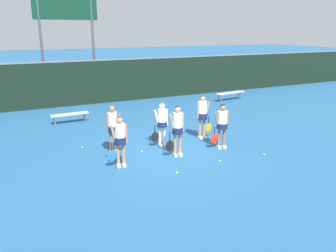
{
  "coord_description": "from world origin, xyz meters",
  "views": [
    {
      "loc": [
        -4.77,
        -9.7,
        4.07
      ],
      "look_at": [
        -0.02,
        0.06,
        0.9
      ],
      "focal_mm": 35.0,
      "sensor_mm": 36.0,
      "label": 1
    }
  ],
  "objects_px": {
    "player_5": "(203,114)",
    "tennis_ball_4": "(264,155)",
    "player_3": "(113,126)",
    "tennis_ball_5": "(82,148)",
    "tennis_ball_1": "(220,161)",
    "tennis_ball_2": "(177,173)",
    "tennis_ball_6": "(216,144)",
    "tennis_ball_3": "(210,125)",
    "bench_courtside": "(70,115)",
    "player_1": "(177,127)",
    "player_2": "(222,122)",
    "player_4": "(162,121)",
    "scoreboard": "(66,18)",
    "bench_far": "(230,94)",
    "player_0": "(120,138)",
    "tennis_ball_0": "(142,152)"
  },
  "relations": [
    {
      "from": "player_5",
      "to": "tennis_ball_4",
      "type": "height_order",
      "value": "player_5"
    },
    {
      "from": "player_3",
      "to": "tennis_ball_5",
      "type": "distance_m",
      "value": 1.59
    },
    {
      "from": "tennis_ball_1",
      "to": "tennis_ball_2",
      "type": "xyz_separation_m",
      "value": [
        -1.69,
        -0.21,
        0.0
      ]
    },
    {
      "from": "tennis_ball_6",
      "to": "tennis_ball_3",
      "type": "bearing_deg",
      "value": 61.58
    },
    {
      "from": "bench_courtside",
      "to": "tennis_ball_4",
      "type": "bearing_deg",
      "value": -56.48
    },
    {
      "from": "player_1",
      "to": "tennis_ball_6",
      "type": "xyz_separation_m",
      "value": [
        1.82,
        0.37,
        -0.97
      ]
    },
    {
      "from": "player_2",
      "to": "player_3",
      "type": "bearing_deg",
      "value": 172.8
    },
    {
      "from": "player_4",
      "to": "bench_courtside",
      "type": "bearing_deg",
      "value": 125.96
    },
    {
      "from": "player_2",
      "to": "tennis_ball_6",
      "type": "height_order",
      "value": "player_2"
    },
    {
      "from": "player_5",
      "to": "player_4",
      "type": "bearing_deg",
      "value": -174.52
    },
    {
      "from": "scoreboard",
      "to": "bench_far",
      "type": "relative_size",
      "value": 3.03
    },
    {
      "from": "scoreboard",
      "to": "player_2",
      "type": "relative_size",
      "value": 3.81
    },
    {
      "from": "bench_courtside",
      "to": "player_1",
      "type": "height_order",
      "value": "player_1"
    },
    {
      "from": "player_0",
      "to": "player_2",
      "type": "height_order",
      "value": "player_2"
    },
    {
      "from": "bench_far",
      "to": "player_4",
      "type": "relative_size",
      "value": 1.25
    },
    {
      "from": "player_0",
      "to": "tennis_ball_3",
      "type": "xyz_separation_m",
      "value": [
        4.98,
        2.56,
        -0.9
      ]
    },
    {
      "from": "player_1",
      "to": "player_5",
      "type": "bearing_deg",
      "value": 41.2
    },
    {
      "from": "player_0",
      "to": "player_5",
      "type": "relative_size",
      "value": 0.94
    },
    {
      "from": "player_5",
      "to": "tennis_ball_0",
      "type": "relative_size",
      "value": 25.52
    },
    {
      "from": "bench_courtside",
      "to": "player_0",
      "type": "relative_size",
      "value": 1.05
    },
    {
      "from": "bench_courtside",
      "to": "tennis_ball_6",
      "type": "bearing_deg",
      "value": -53.82
    },
    {
      "from": "player_1",
      "to": "tennis_ball_3",
      "type": "height_order",
      "value": "player_1"
    },
    {
      "from": "tennis_ball_1",
      "to": "tennis_ball_3",
      "type": "relative_size",
      "value": 1.0
    },
    {
      "from": "tennis_ball_2",
      "to": "tennis_ball_1",
      "type": "bearing_deg",
      "value": 7.23
    },
    {
      "from": "player_3",
      "to": "tennis_ball_4",
      "type": "height_order",
      "value": "player_3"
    },
    {
      "from": "scoreboard",
      "to": "player_0",
      "type": "height_order",
      "value": "scoreboard"
    },
    {
      "from": "tennis_ball_3",
      "to": "tennis_ball_6",
      "type": "relative_size",
      "value": 0.91
    },
    {
      "from": "player_5",
      "to": "tennis_ball_1",
      "type": "relative_size",
      "value": 26.0
    },
    {
      "from": "player_5",
      "to": "tennis_ball_0",
      "type": "distance_m",
      "value": 2.91
    },
    {
      "from": "player_0",
      "to": "player_5",
      "type": "xyz_separation_m",
      "value": [
        3.73,
        1.26,
        0.07
      ]
    },
    {
      "from": "player_2",
      "to": "tennis_ball_2",
      "type": "relative_size",
      "value": 22.61
    },
    {
      "from": "tennis_ball_5",
      "to": "tennis_ball_6",
      "type": "height_order",
      "value": "tennis_ball_6"
    },
    {
      "from": "bench_courtside",
      "to": "tennis_ball_6",
      "type": "height_order",
      "value": "bench_courtside"
    },
    {
      "from": "bench_far",
      "to": "tennis_ball_5",
      "type": "xyz_separation_m",
      "value": [
        -9.85,
        -4.58,
        -0.38
      ]
    },
    {
      "from": "player_5",
      "to": "tennis_ball_6",
      "type": "height_order",
      "value": "player_5"
    },
    {
      "from": "player_0",
      "to": "tennis_ball_2",
      "type": "xyz_separation_m",
      "value": [
        1.29,
        -1.29,
        -0.9
      ]
    },
    {
      "from": "player_2",
      "to": "player_5",
      "type": "height_order",
      "value": "player_5"
    },
    {
      "from": "player_5",
      "to": "tennis_ball_1",
      "type": "height_order",
      "value": "player_5"
    },
    {
      "from": "player_2",
      "to": "tennis_ball_2",
      "type": "xyz_separation_m",
      "value": [
        -2.47,
        -1.31,
        -0.91
      ]
    },
    {
      "from": "tennis_ball_2",
      "to": "tennis_ball_5",
      "type": "height_order",
      "value": "tennis_ball_2"
    },
    {
      "from": "scoreboard",
      "to": "tennis_ball_6",
      "type": "height_order",
      "value": "scoreboard"
    },
    {
      "from": "scoreboard",
      "to": "tennis_ball_4",
      "type": "height_order",
      "value": "scoreboard"
    },
    {
      "from": "tennis_ball_3",
      "to": "player_5",
      "type": "bearing_deg",
      "value": -133.77
    },
    {
      "from": "bench_courtside",
      "to": "tennis_ball_6",
      "type": "distance_m",
      "value": 6.92
    },
    {
      "from": "tennis_ball_3",
      "to": "tennis_ball_2",
      "type": "bearing_deg",
      "value": -133.74
    },
    {
      "from": "player_2",
      "to": "tennis_ball_5",
      "type": "distance_m",
      "value": 5.07
    },
    {
      "from": "bench_far",
      "to": "tennis_ball_6",
      "type": "relative_size",
      "value": 28.23
    },
    {
      "from": "tennis_ball_2",
      "to": "bench_far",
      "type": "bearing_deg",
      "value": 45.74
    },
    {
      "from": "player_4",
      "to": "tennis_ball_6",
      "type": "distance_m",
      "value": 2.2
    },
    {
      "from": "tennis_ball_1",
      "to": "tennis_ball_5",
      "type": "relative_size",
      "value": 1.0
    }
  ]
}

